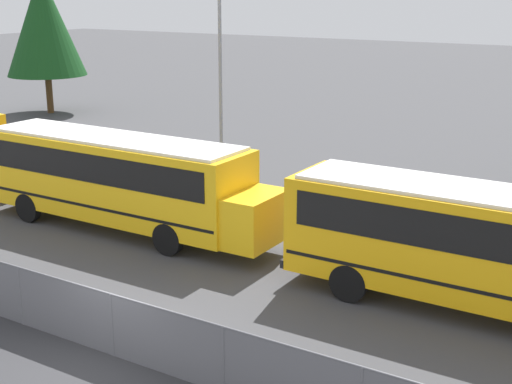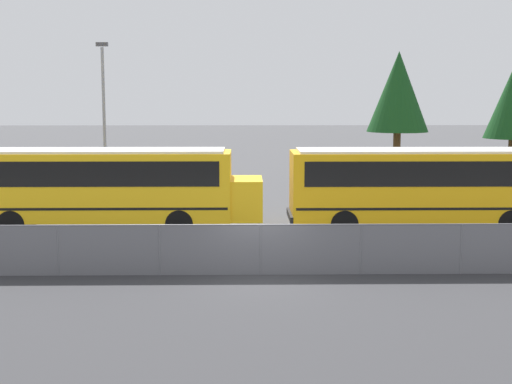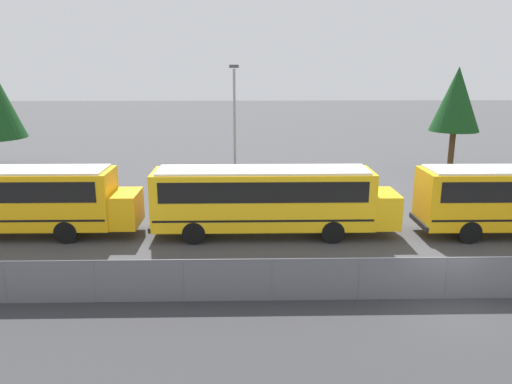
# 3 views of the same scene
# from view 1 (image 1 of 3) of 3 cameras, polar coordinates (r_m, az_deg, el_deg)

# --- Properties ---
(ground_plane) EXTENTS (200.00, 200.00, 0.00)m
(ground_plane) POSITION_cam_1_polar(r_m,az_deg,el_deg) (17.40, -11.24, -12.73)
(ground_plane) COLOR #424244
(fence) EXTENTS (62.02, 0.07, 1.59)m
(fence) POSITION_cam_1_polar(r_m,az_deg,el_deg) (17.03, -11.40, -10.33)
(fence) COLOR #9EA0A5
(fence) RESTS_ON ground_plane
(school_bus_1) EXTENTS (11.83, 2.53, 3.34)m
(school_bus_1) POSITION_cam_1_polar(r_m,az_deg,el_deg) (25.27, -10.90, 1.33)
(school_bus_1) COLOR yellow
(school_bus_1) RESTS_ON ground_plane
(school_bus_2) EXTENTS (11.83, 2.53, 3.34)m
(school_bus_2) POSITION_cam_1_polar(r_m,az_deg,el_deg) (19.21, 18.56, -3.95)
(school_bus_2) COLOR #EDA80F
(school_bus_2) RESTS_ON ground_plane
(light_pole) EXTENTS (0.60, 0.24, 8.12)m
(light_pole) POSITION_cam_1_polar(r_m,az_deg,el_deg) (32.75, -2.87, 9.29)
(light_pole) COLOR gray
(light_pole) RESTS_ON ground_plane
(tree_1) EXTENTS (5.25, 5.25, 9.39)m
(tree_1) POSITION_cam_1_polar(r_m,az_deg,el_deg) (50.60, -16.61, 12.77)
(tree_1) COLOR #51381E
(tree_1) RESTS_ON ground_plane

